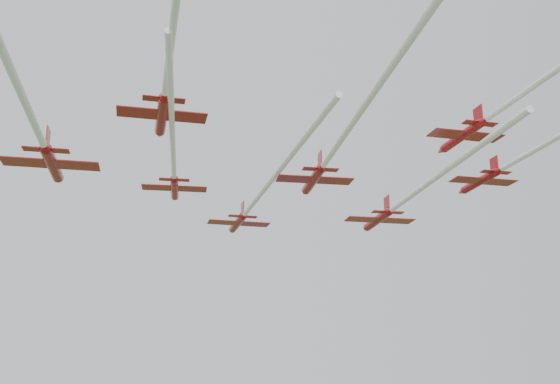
{
  "coord_description": "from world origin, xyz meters",
  "views": [
    {
      "loc": [
        -7.34,
        -78.41,
        38.29
      ],
      "look_at": [
        -4.9,
        -4.12,
        60.38
      ],
      "focal_mm": 40.0,
      "sensor_mm": 36.0,
      "label": 1
    }
  ],
  "objects_px": {
    "jet_row3_left": "(24,99)",
    "jet_row4_right": "(517,97)",
    "jet_row2_right": "(400,204)",
    "jet_row3_right": "(541,147)",
    "jet_row2_left": "(174,165)",
    "jet_lead": "(253,203)",
    "jet_row4_left": "(168,67)",
    "jet_row3_mid": "(348,129)"
  },
  "relations": [
    {
      "from": "jet_row3_left",
      "to": "jet_row4_right",
      "type": "relative_size",
      "value": 1.48
    },
    {
      "from": "jet_row2_right",
      "to": "jet_row3_right",
      "type": "bearing_deg",
      "value": -61.53
    },
    {
      "from": "jet_row2_left",
      "to": "jet_row3_left",
      "type": "xyz_separation_m",
      "value": [
        -8.77,
        -22.34,
        -2.33
      ]
    },
    {
      "from": "jet_lead",
      "to": "jet_row4_left",
      "type": "height_order",
      "value": "jet_row4_left"
    },
    {
      "from": "jet_row3_mid",
      "to": "jet_row2_left",
      "type": "bearing_deg",
      "value": 135.03
    },
    {
      "from": "jet_row2_left",
      "to": "jet_row3_left",
      "type": "height_order",
      "value": "jet_row2_left"
    },
    {
      "from": "jet_row3_mid",
      "to": "jet_row4_left",
      "type": "relative_size",
      "value": 1.38
    },
    {
      "from": "jet_row2_left",
      "to": "jet_row4_right",
      "type": "distance_m",
      "value": 37.41
    },
    {
      "from": "jet_lead",
      "to": "jet_row2_left",
      "type": "distance_m",
      "value": 17.04
    },
    {
      "from": "jet_lead",
      "to": "jet_row4_left",
      "type": "distance_m",
      "value": 38.28
    },
    {
      "from": "jet_lead",
      "to": "jet_row2_left",
      "type": "xyz_separation_m",
      "value": [
        -9.06,
        -14.43,
        0.49
      ]
    },
    {
      "from": "jet_row3_left",
      "to": "jet_row3_mid",
      "type": "distance_m",
      "value": 28.19
    },
    {
      "from": "jet_row2_left",
      "to": "jet_row3_right",
      "type": "relative_size",
      "value": 0.88
    },
    {
      "from": "jet_row2_left",
      "to": "jet_row2_right",
      "type": "height_order",
      "value": "jet_row2_left"
    },
    {
      "from": "jet_row3_mid",
      "to": "jet_row3_right",
      "type": "xyz_separation_m",
      "value": [
        21.17,
        6.46,
        0.91
      ]
    },
    {
      "from": "jet_row3_right",
      "to": "jet_row3_mid",
      "type": "bearing_deg",
      "value": -173.67
    },
    {
      "from": "jet_row2_left",
      "to": "jet_row3_right",
      "type": "xyz_separation_m",
      "value": [
        39.35,
        -7.68,
        -0.25
      ]
    },
    {
      "from": "jet_row3_right",
      "to": "jet_row4_right",
      "type": "xyz_separation_m",
      "value": [
        -6.43,
        -10.08,
        0.85
      ]
    },
    {
      "from": "jet_row3_mid",
      "to": "jet_row3_right",
      "type": "relative_size",
      "value": 1.23
    },
    {
      "from": "jet_row2_right",
      "to": "jet_row4_right",
      "type": "distance_m",
      "value": 26.25
    },
    {
      "from": "jet_row2_left",
      "to": "jet_row3_right",
      "type": "height_order",
      "value": "jet_row2_left"
    },
    {
      "from": "jet_lead",
      "to": "jet_row3_mid",
      "type": "xyz_separation_m",
      "value": [
        9.12,
        -28.56,
        -0.67
      ]
    },
    {
      "from": "jet_lead",
      "to": "jet_row2_right",
      "type": "distance_m",
      "value": 19.89
    },
    {
      "from": "jet_row2_right",
      "to": "jet_row2_left",
      "type": "bearing_deg",
      "value": -172.7
    },
    {
      "from": "jet_row3_right",
      "to": "jet_row2_right",
      "type": "bearing_deg",
      "value": 116.25
    },
    {
      "from": "jet_row2_left",
      "to": "jet_row2_right",
      "type": "distance_m",
      "value": 28.89
    },
    {
      "from": "jet_row2_right",
      "to": "jet_row4_left",
      "type": "height_order",
      "value": "jet_row4_left"
    },
    {
      "from": "jet_lead",
      "to": "jet_row3_mid",
      "type": "bearing_deg",
      "value": -84.57
    },
    {
      "from": "jet_row3_left",
      "to": "jet_row4_right",
      "type": "height_order",
      "value": "jet_row4_right"
    },
    {
      "from": "jet_row2_right",
      "to": "jet_row4_left",
      "type": "relative_size",
      "value": 0.99
    },
    {
      "from": "jet_lead",
      "to": "jet_row3_left",
      "type": "distance_m",
      "value": 40.9
    },
    {
      "from": "jet_row2_right",
      "to": "jet_row3_right",
      "type": "relative_size",
      "value": 0.88
    },
    {
      "from": "jet_row4_right",
      "to": "jet_row3_mid",
      "type": "bearing_deg",
      "value": 154.15
    },
    {
      "from": "jet_row4_left",
      "to": "jet_row3_right",
      "type": "bearing_deg",
      "value": 11.84
    },
    {
      "from": "jet_row2_left",
      "to": "jet_row3_right",
      "type": "distance_m",
      "value": 40.09
    },
    {
      "from": "jet_lead",
      "to": "jet_row4_right",
      "type": "xyz_separation_m",
      "value": [
        23.86,
        -32.19,
        1.09
      ]
    },
    {
      "from": "jet_row3_left",
      "to": "jet_row4_left",
      "type": "xyz_separation_m",
      "value": [
        11.35,
        -0.96,
        2.51
      ]
    },
    {
      "from": "jet_lead",
      "to": "jet_row3_left",
      "type": "relative_size",
      "value": 0.83
    },
    {
      "from": "jet_row2_right",
      "to": "jet_row3_mid",
      "type": "xyz_separation_m",
      "value": [
        -9.55,
        -21.94,
        1.11
      ]
    },
    {
      "from": "jet_row3_right",
      "to": "jet_row4_right",
      "type": "height_order",
      "value": "jet_row4_right"
    },
    {
      "from": "jet_lead",
      "to": "jet_row2_right",
      "type": "height_order",
      "value": "jet_lead"
    },
    {
      "from": "jet_row2_left",
      "to": "jet_row2_right",
      "type": "xyz_separation_m",
      "value": [
        27.73,
        7.81,
        -2.27
      ]
    }
  ]
}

